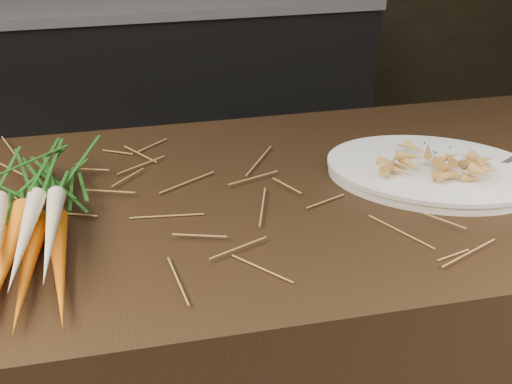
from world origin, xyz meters
TOP-DOWN VIEW (x-y plane):
  - back_counter at (0.30, 2.18)m, footprint 1.82×0.62m
  - straw_bedding at (0.00, 0.30)m, footprint 1.40×0.60m
  - root_veg_bunch at (-0.06, 0.28)m, footprint 0.18×0.52m
  - serving_platter at (0.66, 0.30)m, footprint 0.47×0.41m
  - roasted_veg_heap at (0.66, 0.30)m, footprint 0.24×0.21m

SIDE VIEW (x-z plane):
  - back_counter at x=0.30m, z-range 0.00..0.84m
  - straw_bedding at x=0.00m, z-range 0.90..0.92m
  - serving_platter at x=0.66m, z-range 0.90..0.92m
  - roasted_veg_heap at x=0.66m, z-range 0.92..0.97m
  - root_veg_bunch at x=-0.06m, z-range 0.90..0.99m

